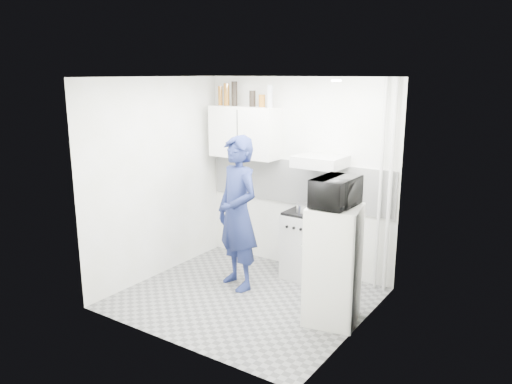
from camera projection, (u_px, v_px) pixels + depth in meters
The scene contains 23 objects.
floor at pixel (245, 298), 6.02m from camera, with size 2.80×2.80×0.00m, color slate.
ceiling at pixel (244, 77), 5.41m from camera, with size 2.80×2.80×0.00m, color white.
wall_back at pixel (298, 175), 6.72m from camera, with size 2.80×2.80×0.00m, color white.
wall_left at pixel (157, 179), 6.47m from camera, with size 2.60×2.60×0.00m, color white.
wall_right at pixel (360, 212), 4.95m from camera, with size 2.60×2.60×0.00m, color white.
person at pixel (238, 213), 6.14m from camera, with size 0.70×0.46×1.92m, color navy.
stove at pixel (307, 245), 6.56m from camera, with size 0.54×0.54×0.87m, color beige.
fridge at pixel (333, 265), 5.33m from camera, with size 0.54×0.54×1.30m, color white.
stove_top at pixel (308, 212), 6.46m from camera, with size 0.52×0.52×0.03m, color black.
saucepan at pixel (304, 208), 6.40m from camera, with size 0.20×0.20×0.11m, color silver.
microwave at pixel (336, 192), 5.14m from camera, with size 0.37×0.55×0.31m, color black.
bottle_a at pixel (220, 96), 6.97m from camera, with size 0.06×0.06×0.27m, color brown.
bottle_b at pixel (227, 94), 6.91m from camera, with size 0.08×0.08×0.31m, color brown.
bottle_c at pixel (234, 94), 6.83m from camera, with size 0.08×0.08×0.33m, color black.
canister_a at pixel (252, 99), 6.68m from camera, with size 0.09×0.09×0.21m, color black.
canister_b at pixel (262, 101), 6.61m from camera, with size 0.09×0.09×0.17m, color brown.
bottle_e at pixel (270, 96), 6.52m from camera, with size 0.07×0.07×0.29m, color #B2B7BC.
upper_cabinet at pixel (245, 132), 6.86m from camera, with size 1.00×0.35×0.70m, color white.
range_hood at pixel (320, 161), 6.21m from camera, with size 0.60×0.50×0.14m, color beige.
backsplash at pixel (297, 183), 6.73m from camera, with size 2.74×0.03×0.60m, color white.
pipe_a at pixel (390, 188), 5.95m from camera, with size 0.05×0.05×2.60m, color beige.
pipe_b at pixel (380, 187), 6.02m from camera, with size 0.04×0.04×2.60m, color beige.
ceiling_spot_fixture at pixel (336, 80), 5.04m from camera, with size 0.10×0.10×0.02m, color white.
Camera 1 is at (3.20, -4.54, 2.65)m, focal length 35.00 mm.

